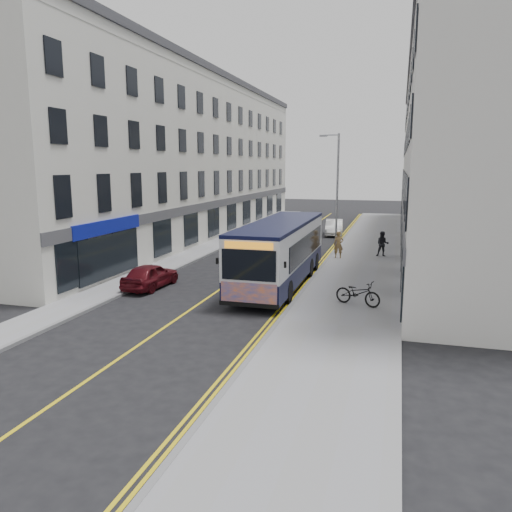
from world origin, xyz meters
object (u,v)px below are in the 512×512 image
Objects in this scene: city_bus at (280,250)px; pedestrian_far at (383,244)px; streetlamp at (336,190)px; pedestrian_near at (339,245)px; bicycle at (358,293)px; car_white at (334,227)px; car_maroon at (150,276)px.

pedestrian_far is (4.74, 8.90, -0.81)m from city_bus.
streetlamp reaches higher than city_bus.
streetlamp reaches higher than pedestrian_near.
pedestrian_near reaches higher than pedestrian_far.
bicycle is 1.23× the size of pedestrian_far.
streetlamp is 3.72m from pedestrian_near.
car_white is at bearing 97.12° from pedestrian_near.
car_maroon is (-6.29, -21.59, -0.05)m from car_white.
city_bus is (-1.61, -9.04, -2.63)m from streetlamp.
city_bus is 5.40m from bicycle.
city_bus is 19.09m from car_white.
pedestrian_near is 0.42× the size of car_white.
streetlamp is at bearing -120.23° from car_maroon.
pedestrian_far is (2.70, 1.30, -0.04)m from pedestrian_near.
car_maroon is at bearing -156.98° from city_bus.
car_white is (0.33, 19.05, -1.08)m from city_bus.
streetlamp is 13.11m from bicycle.
pedestrian_far is (0.59, 12.17, 0.29)m from bicycle.
car_white reaches higher than car_maroon.
city_bus reaches higher than pedestrian_far.
pedestrian_near is 1.05× the size of pedestrian_far.
streetlamp is 3.99× the size of bicycle.
car_maroon is (-7.57, -11.57, -3.76)m from streetlamp.
streetlamp is 4.67× the size of pedestrian_near.
bicycle is 12.19m from pedestrian_far.
pedestrian_near is at bearing -156.35° from pedestrian_far.
pedestrian_far is 0.45× the size of car_maroon.
car_white is 22.48m from car_maroon.
bicycle is at bearing 178.76° from car_maroon.
car_white is 1.12× the size of car_maroon.
pedestrian_far is at bearing 61.97° from city_bus.
city_bus is 6.43× the size of pedestrian_near.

